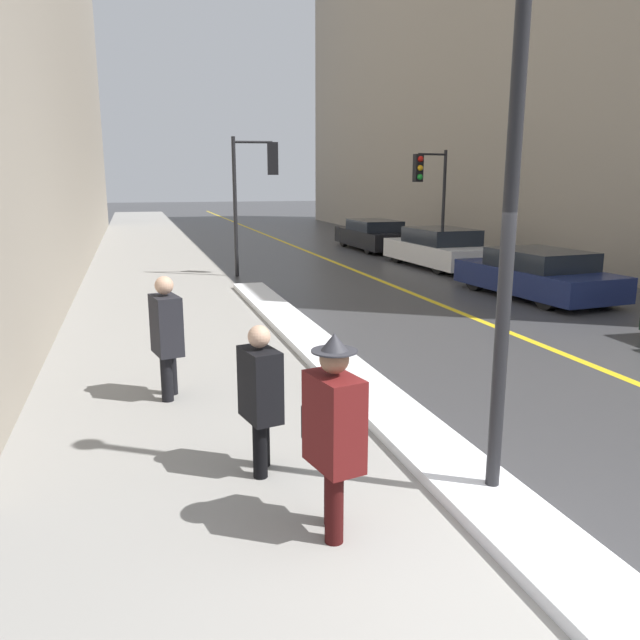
% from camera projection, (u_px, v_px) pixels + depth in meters
% --- Properties ---
extents(ground_plane, '(160.00, 160.00, 0.00)m').
position_uv_depth(ground_plane, '(538.00, 583.00, 4.36)').
color(ground_plane, '#38383A').
extents(sidewalk_slab, '(4.00, 80.00, 0.01)m').
position_uv_depth(sidewalk_slab, '(157.00, 278.00, 17.83)').
color(sidewalk_slab, gray).
rests_on(sidewalk_slab, ground).
extents(road_centre_stripe, '(0.16, 80.00, 0.00)m').
position_uv_depth(road_centre_stripe, '(354.00, 270.00, 19.50)').
color(road_centre_stripe, gold).
rests_on(road_centre_stripe, ground).
extents(snow_bank_curb, '(0.77, 13.80, 0.13)m').
position_uv_depth(snow_bank_curb, '(325.00, 354.00, 9.86)').
color(snow_bank_curb, white).
rests_on(snow_bank_curb, ground).
extents(building_facade_right, '(6.00, 36.00, 15.37)m').
position_uv_depth(building_facade_right, '(498.00, 63.00, 26.87)').
color(building_facade_right, gray).
rests_on(building_facade_right, ground).
extents(lamp_post, '(0.28, 0.28, 5.54)m').
position_uv_depth(lamp_post, '(517.00, 112.00, 4.83)').
color(lamp_post, black).
rests_on(lamp_post, ground).
extents(traffic_light_near, '(1.31, 0.35, 3.95)m').
position_uv_depth(traffic_light_near, '(258.00, 176.00, 17.76)').
color(traffic_light_near, black).
rests_on(traffic_light_near, ground).
extents(traffic_light_far, '(1.30, 0.45, 3.74)m').
position_uv_depth(traffic_light_far, '(428.00, 182.00, 20.87)').
color(traffic_light_far, black).
rests_on(traffic_light_far, ground).
extents(pedestrian_with_shoulder_bag, '(0.39, 0.74, 1.65)m').
position_uv_depth(pedestrian_with_shoulder_bag, '(333.00, 428.00, 4.78)').
color(pedestrian_with_shoulder_bag, '#340C0C').
rests_on(pedestrian_with_shoulder_bag, ground).
extents(pedestrian_nearside, '(0.37, 0.52, 1.46)m').
position_uv_depth(pedestrian_nearside, '(260.00, 393.00, 5.83)').
color(pedestrian_nearside, black).
rests_on(pedestrian_nearside, ground).
extents(pedestrian_trailing, '(0.40, 0.57, 1.59)m').
position_uv_depth(pedestrian_trailing, '(167.00, 332.00, 7.86)').
color(pedestrian_trailing, black).
rests_on(pedestrian_trailing, ground).
extents(parked_car_navy, '(2.17, 4.36, 1.15)m').
position_uv_depth(parked_car_navy, '(537.00, 274.00, 14.89)').
color(parked_car_navy, navy).
rests_on(parked_car_navy, ground).
extents(parked_car_white, '(1.97, 4.67, 1.25)m').
position_uv_depth(parked_car_white, '(439.00, 249.00, 20.07)').
color(parked_car_white, silver).
rests_on(parked_car_white, ground).
extents(parked_car_black, '(1.70, 4.80, 1.20)m').
position_uv_depth(parked_car_black, '(373.00, 235.00, 25.17)').
color(parked_car_black, black).
rests_on(parked_car_black, ground).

